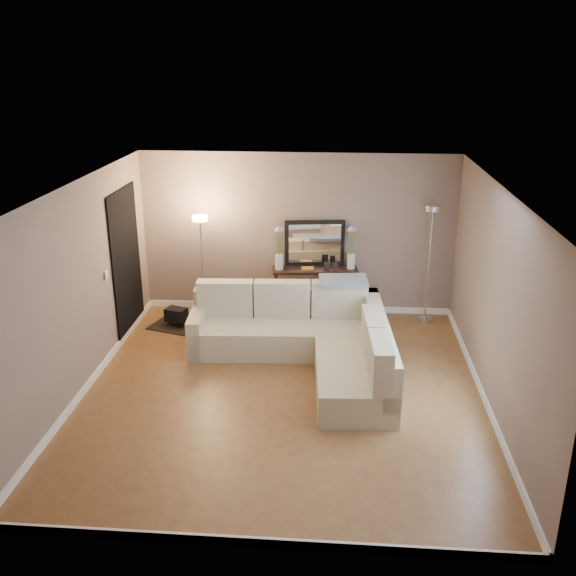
# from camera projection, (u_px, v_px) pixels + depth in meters

# --- Properties ---
(floor) EXTENTS (5.00, 5.50, 0.01)m
(floor) POSITION_uv_depth(u_px,v_px,m) (283.00, 391.00, 8.12)
(floor) COLOR brown
(floor) RESTS_ON ground
(ceiling) EXTENTS (5.00, 5.50, 0.01)m
(ceiling) POSITION_uv_depth(u_px,v_px,m) (282.00, 187.00, 7.22)
(ceiling) COLOR white
(ceiling) RESTS_ON ground
(wall_back) EXTENTS (5.00, 0.02, 2.60)m
(wall_back) POSITION_uv_depth(u_px,v_px,m) (298.00, 234.00, 10.26)
(wall_back) COLOR #7D6B60
(wall_back) RESTS_ON ground
(wall_front) EXTENTS (5.00, 0.02, 2.60)m
(wall_front) POSITION_uv_depth(u_px,v_px,m) (253.00, 418.00, 5.09)
(wall_front) COLOR #7D6B60
(wall_front) RESTS_ON ground
(wall_left) EXTENTS (0.02, 5.50, 2.60)m
(wall_left) POSITION_uv_depth(u_px,v_px,m) (79.00, 290.00, 7.86)
(wall_left) COLOR #7D6B60
(wall_left) RESTS_ON ground
(wall_right) EXTENTS (0.02, 5.50, 2.60)m
(wall_right) POSITION_uv_depth(u_px,v_px,m) (496.00, 301.00, 7.49)
(wall_right) COLOR #7D6B60
(wall_right) RESTS_ON ground
(baseboard_back) EXTENTS (5.00, 0.03, 0.10)m
(baseboard_back) POSITION_uv_depth(u_px,v_px,m) (297.00, 307.00, 10.66)
(baseboard_back) COLOR white
(baseboard_back) RESTS_ON ground
(baseboard_front) EXTENTS (5.00, 0.03, 0.10)m
(baseboard_front) POSITION_uv_depth(u_px,v_px,m) (256.00, 542.00, 5.55)
(baseboard_front) COLOR white
(baseboard_front) RESTS_ON ground
(baseboard_left) EXTENTS (0.03, 5.50, 0.10)m
(baseboard_left) POSITION_uv_depth(u_px,v_px,m) (92.00, 380.00, 8.29)
(baseboard_left) COLOR white
(baseboard_left) RESTS_ON ground
(baseboard_right) EXTENTS (0.03, 5.50, 0.10)m
(baseboard_right) POSITION_uv_depth(u_px,v_px,m) (483.00, 395.00, 7.92)
(baseboard_right) COLOR white
(baseboard_right) RESTS_ON ground
(doorway) EXTENTS (0.02, 1.20, 2.20)m
(doorway) POSITION_uv_depth(u_px,v_px,m) (127.00, 263.00, 9.52)
(doorway) COLOR black
(doorway) RESTS_ON ground
(switch_plate) EXTENTS (0.02, 0.08, 0.12)m
(switch_plate) POSITION_uv_depth(u_px,v_px,m) (106.00, 275.00, 8.69)
(switch_plate) COLOR white
(switch_plate) RESTS_ON ground
(sectional_sofa) EXTENTS (2.85, 2.64, 0.95)m
(sectional_sofa) POSITION_uv_depth(u_px,v_px,m) (310.00, 338.00, 8.78)
(sectional_sofa) COLOR beige
(sectional_sofa) RESTS_ON floor
(throw_blanket) EXTENTS (0.72, 0.47, 0.09)m
(throw_blanket) POSITION_uv_depth(u_px,v_px,m) (343.00, 280.00, 9.18)
(throw_blanket) COLOR gray
(throw_blanket) RESTS_ON sectional_sofa
(console_table) EXTENTS (1.37, 0.51, 0.82)m
(console_table) POSITION_uv_depth(u_px,v_px,m) (310.00, 290.00, 10.24)
(console_table) COLOR black
(console_table) RESTS_ON floor
(leaning_mirror) EXTENTS (0.95, 0.15, 0.74)m
(leaning_mirror) POSITION_uv_depth(u_px,v_px,m) (315.00, 243.00, 10.15)
(leaning_mirror) COLOR black
(leaning_mirror) RESTS_ON console_table
(table_decor) EXTENTS (0.57, 0.14, 0.13)m
(table_decor) POSITION_uv_depth(u_px,v_px,m) (315.00, 268.00, 10.08)
(table_decor) COLOR #C47E22
(table_decor) RESTS_ON console_table
(flower_vase_left) EXTENTS (0.16, 0.14, 0.71)m
(flower_vase_left) POSITION_uv_depth(u_px,v_px,m) (279.00, 252.00, 10.00)
(flower_vase_left) COLOR silver
(flower_vase_left) RESTS_ON console_table
(flower_vase_right) EXTENTS (0.16, 0.14, 0.71)m
(flower_vase_right) POSITION_uv_depth(u_px,v_px,m) (351.00, 251.00, 10.04)
(flower_vase_right) COLOR silver
(flower_vase_right) RESTS_ON console_table
(floor_lamp_lit) EXTENTS (0.30, 0.30, 1.69)m
(floor_lamp_lit) POSITION_uv_depth(u_px,v_px,m) (201.00, 247.00, 9.93)
(floor_lamp_lit) COLOR silver
(floor_lamp_lit) RESTS_ON floor
(floor_lamp_unlit) EXTENTS (0.31, 0.31, 1.88)m
(floor_lamp_unlit) POSITION_uv_depth(u_px,v_px,m) (431.00, 240.00, 9.82)
(floor_lamp_unlit) COLOR silver
(floor_lamp_unlit) RESTS_ON floor
(charcoal_rug) EXTENTS (1.30, 1.12, 0.01)m
(charcoal_rug) POSITION_uv_depth(u_px,v_px,m) (190.00, 324.00, 10.10)
(charcoal_rug) COLOR black
(charcoal_rug) RESTS_ON floor
(black_bag) EXTENTS (0.36, 0.30, 0.20)m
(black_bag) POSITION_uv_depth(u_px,v_px,m) (176.00, 314.00, 10.01)
(black_bag) COLOR black
(black_bag) RESTS_ON charcoal_rug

